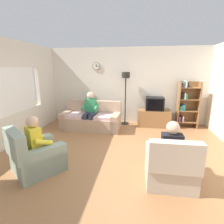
% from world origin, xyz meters
% --- Properties ---
extents(ground_plane, '(12.00, 12.00, 0.00)m').
position_xyz_m(ground_plane, '(0.00, 0.00, 0.00)').
color(ground_plane, '#9E6B42').
extents(back_wall_assembly, '(6.20, 0.17, 2.70)m').
position_xyz_m(back_wall_assembly, '(-0.00, 2.66, 1.35)').
color(back_wall_assembly, silver).
rests_on(back_wall_assembly, ground_plane).
extents(left_wall_assembly, '(0.12, 5.80, 2.70)m').
position_xyz_m(left_wall_assembly, '(-2.86, 0.03, 1.34)').
color(left_wall_assembly, silver).
rests_on(left_wall_assembly, ground_plane).
extents(couch, '(1.93, 0.95, 0.90)m').
position_xyz_m(couch, '(-1.09, 1.65, 0.31)').
color(couch, tan).
rests_on(couch, ground_plane).
extents(tv_stand, '(1.10, 0.56, 0.58)m').
position_xyz_m(tv_stand, '(0.99, 2.25, 0.29)').
color(tv_stand, olive).
rests_on(tv_stand, ground_plane).
extents(tv, '(0.60, 0.49, 0.44)m').
position_xyz_m(tv, '(0.99, 2.23, 0.80)').
color(tv, black).
rests_on(tv, tv_stand).
extents(bookshelf, '(0.68, 0.36, 1.57)m').
position_xyz_m(bookshelf, '(2.04, 2.32, 0.82)').
color(bookshelf, olive).
rests_on(bookshelf, ground_plane).
extents(floor_lamp, '(0.28, 0.28, 1.85)m').
position_xyz_m(floor_lamp, '(-0.02, 2.35, 1.45)').
color(floor_lamp, black).
rests_on(floor_lamp, ground_plane).
extents(armchair_near_window, '(1.17, 1.19, 0.90)m').
position_xyz_m(armchair_near_window, '(-1.49, -0.94, 0.29)').
color(armchair_near_window, gray).
rests_on(armchair_near_window, ground_plane).
extents(armchair_near_bookshelf, '(0.81, 0.89, 0.90)m').
position_xyz_m(armchair_near_bookshelf, '(1.02, -0.90, 0.29)').
color(armchair_near_bookshelf, '#BCAD99').
rests_on(armchair_near_bookshelf, ground_plane).
extents(person_on_couch, '(0.52, 0.55, 1.24)m').
position_xyz_m(person_on_couch, '(-1.10, 1.54, 0.70)').
color(person_on_couch, '#338C59').
rests_on(person_on_couch, ground_plane).
extents(person_in_left_armchair, '(0.62, 0.64, 1.12)m').
position_xyz_m(person_in_left_armchair, '(-1.43, -0.87, 0.60)').
color(person_in_left_armchair, yellow).
rests_on(person_in_left_armchair, ground_plane).
extents(person_in_right_armchair, '(0.51, 0.54, 1.12)m').
position_xyz_m(person_in_right_armchair, '(1.02, -0.81, 0.60)').
color(person_in_right_armchair, black).
rests_on(person_in_right_armchair, ground_plane).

